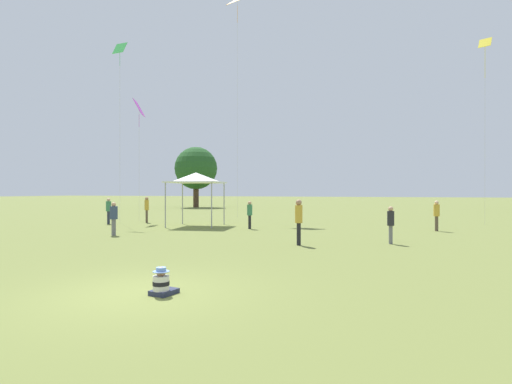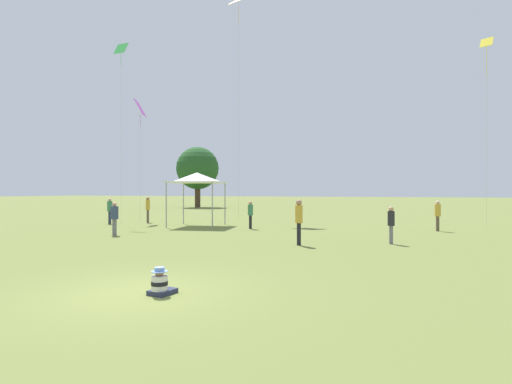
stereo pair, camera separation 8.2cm
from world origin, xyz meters
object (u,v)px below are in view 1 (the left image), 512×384
object	(u,v)px
person_standing_1	(114,216)
kite_1	(139,110)
kite_3	(120,55)
kite_2	(237,5)
person_standing_2	(437,213)
person_standing_6	(109,208)
person_standing_4	(250,212)
distant_tree_1	(196,168)
person_standing_7	(299,217)
person_standing_0	(147,207)
canopy_tent	(196,178)
person_standing_5	(391,221)
seated_toddler	(162,283)
kite_0	(485,54)

from	to	relation	value
person_standing_1	kite_1	world-z (taller)	kite_1
kite_3	kite_2	bearing A→B (deg)	99.50
person_standing_2	kite_2	world-z (taller)	kite_2
kite_3	person_standing_6	bearing A→B (deg)	-39.70
kite_1	kite_3	distance (m)	3.94
person_standing_4	distant_tree_1	distance (m)	32.20
person_standing_4	person_standing_7	world-z (taller)	person_standing_7
person_standing_1	kite_1	size ratio (longest dim) A/B	0.18
person_standing_0	person_standing_4	distance (m)	8.65
canopy_tent	person_standing_0	bearing A→B (deg)	163.61
person_standing_2	distant_tree_1	xyz separation A→B (m)	(-27.83, 24.30, 4.28)
person_standing_5	kite_3	distance (m)	21.70
seated_toddler	person_standing_5	bearing A→B (deg)	75.17
seated_toddler	person_standing_5	distance (m)	11.16
person_standing_6	distant_tree_1	bearing A→B (deg)	134.26
person_standing_4	person_standing_5	distance (m)	8.90
person_standing_7	kite_1	world-z (taller)	kite_1
kite_2	person_standing_0	bearing A→B (deg)	-58.55
person_standing_6	kite_1	size ratio (longest dim) A/B	0.19
person_standing_6	kite_2	world-z (taller)	kite_2
person_standing_2	distant_tree_1	size ratio (longest dim) A/B	0.20
person_standing_0	kite_2	distance (m)	18.19
kite_2	distant_tree_1	distance (m)	25.45
person_standing_7	kite_2	size ratio (longest dim) A/B	0.10
person_standing_2	kite_2	bearing A→B (deg)	-147.20
seated_toddler	person_standing_2	world-z (taller)	person_standing_2
kite_2	person_standing_4	bearing A→B (deg)	-0.61
person_standing_7	distant_tree_1	distance (m)	39.44
kite_2	distant_tree_1	world-z (taller)	kite_2
kite_0	kite_2	xyz separation A→B (m)	(-17.79, 0.96, 6.37)
distant_tree_1	person_standing_1	bearing A→B (deg)	-68.63
kite_0	distant_tree_1	xyz separation A→B (m)	(-31.16, 18.84, -5.84)
distant_tree_1	kite_1	bearing A→B (deg)	-71.60
canopy_tent	kite_1	world-z (taller)	kite_1
person_standing_6	person_standing_7	distance (m)	15.64
person_standing_1	distant_tree_1	xyz separation A→B (m)	(-12.52, 32.00, 4.32)
kite_0	distant_tree_1	world-z (taller)	kite_0
person_standing_4	kite_3	world-z (taller)	kite_3
person_standing_2	person_standing_6	world-z (taller)	person_standing_6
person_standing_4	canopy_tent	distance (m)	4.39
person_standing_6	person_standing_2	bearing A→B (deg)	34.37
person_standing_0	kite_2	world-z (taller)	kite_2
canopy_tent	kite_1	distance (m)	8.41
seated_toddler	person_standing_6	bearing A→B (deg)	141.61
kite_1	person_standing_1	bearing A→B (deg)	-129.38
person_standing_1	canopy_tent	size ratio (longest dim) A/B	0.45
person_standing_6	kite_3	world-z (taller)	kite_3
kite_3	distant_tree_1	distance (m)	27.10
person_standing_2	person_standing_4	bearing A→B (deg)	-110.70
person_standing_2	kite_2	xyz separation A→B (m)	(-14.45, 6.42, 16.49)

